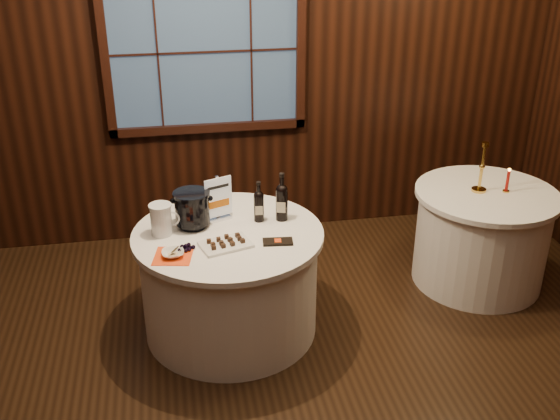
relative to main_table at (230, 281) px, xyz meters
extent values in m
cube|color=black|center=(0.00, 1.50, 1.11)|extent=(6.00, 0.02, 3.00)
cube|color=#344B6D|center=(0.00, 1.47, 1.26)|extent=(1.50, 0.01, 1.20)
cylinder|color=white|center=(0.00, 0.00, -0.02)|extent=(1.20, 1.20, 0.73)
cylinder|color=white|center=(0.00, 0.00, 0.36)|extent=(1.28, 1.28, 0.04)
cylinder|color=white|center=(2.00, 0.30, -0.02)|extent=(1.00, 1.00, 0.73)
cylinder|color=white|center=(2.00, 0.30, 0.36)|extent=(1.08, 1.08, 0.04)
cube|color=silver|center=(-0.04, 0.21, 0.39)|extent=(0.19, 0.15, 0.02)
cube|color=silver|center=(-0.04, 0.21, 0.55)|extent=(0.03, 0.02, 0.30)
cube|color=white|center=(-0.04, 0.19, 0.55)|extent=(0.19, 0.08, 0.28)
cylinder|color=black|center=(0.23, 0.13, 0.48)|extent=(0.07, 0.07, 0.19)
sphere|color=black|center=(0.23, 0.13, 0.57)|extent=(0.07, 0.07, 0.07)
cylinder|color=black|center=(0.23, 0.13, 0.62)|extent=(0.03, 0.03, 0.08)
cylinder|color=black|center=(0.23, 0.13, 0.66)|extent=(0.03, 0.03, 0.02)
cube|color=beige|center=(0.23, 0.10, 0.48)|extent=(0.05, 0.01, 0.07)
cylinder|color=black|center=(0.39, 0.12, 0.49)|extent=(0.08, 0.08, 0.22)
sphere|color=black|center=(0.39, 0.12, 0.60)|extent=(0.08, 0.08, 0.08)
cylinder|color=black|center=(0.39, 0.12, 0.66)|extent=(0.03, 0.03, 0.10)
cylinder|color=black|center=(0.39, 0.12, 0.71)|extent=(0.04, 0.04, 0.02)
cube|color=beige|center=(0.39, 0.08, 0.49)|extent=(0.06, 0.02, 0.08)
cylinder|color=black|center=(-0.22, 0.12, 0.40)|extent=(0.18, 0.18, 0.03)
cylinder|color=black|center=(-0.22, 0.12, 0.51)|extent=(0.23, 0.23, 0.20)
cylinder|color=black|center=(-0.22, 0.12, 0.62)|extent=(0.25, 0.25, 0.02)
cube|color=white|center=(-0.03, -0.19, 0.39)|extent=(0.36, 0.29, 0.02)
cube|color=black|center=(0.30, -0.21, 0.39)|extent=(0.20, 0.12, 0.02)
cylinder|color=#342813|center=(-0.36, -0.21, 0.40)|extent=(0.07, 0.03, 0.03)
cylinder|color=silver|center=(-0.43, 0.05, 0.48)|extent=(0.14, 0.14, 0.20)
cylinder|color=silver|center=(-0.43, 0.05, 0.59)|extent=(0.15, 0.15, 0.01)
torus|color=silver|center=(-0.36, 0.05, 0.49)|extent=(0.10, 0.02, 0.10)
cube|color=#FF4A15|center=(-0.37, -0.26, 0.38)|extent=(0.27, 0.27, 0.00)
imported|color=white|center=(-0.37, -0.26, 0.40)|extent=(0.14, 0.14, 0.03)
cylinder|color=gold|center=(1.94, 0.33, 0.39)|extent=(0.11, 0.11, 0.02)
cylinder|color=gold|center=(1.94, 0.33, 0.57)|extent=(0.02, 0.02, 0.34)
cylinder|color=gold|center=(1.94, 0.33, 0.76)|extent=(0.06, 0.06, 0.03)
cylinder|color=gold|center=(2.13, 0.27, 0.39)|extent=(0.05, 0.05, 0.01)
cylinder|color=#A2100C|center=(2.13, 0.27, 0.47)|extent=(0.02, 0.02, 0.16)
sphere|color=#FFB23F|center=(2.13, 0.27, 0.56)|extent=(0.02, 0.02, 0.02)
camera|label=1|loc=(-0.34, -3.85, 2.42)|focal=42.00mm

